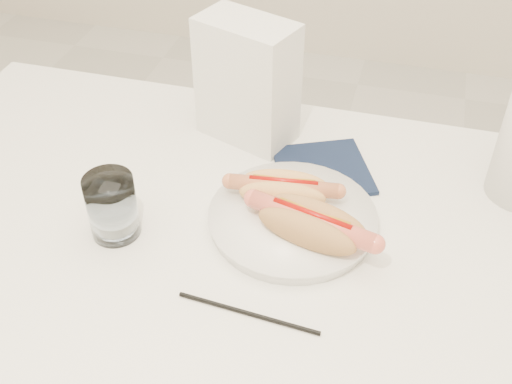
% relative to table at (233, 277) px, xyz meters
% --- Properties ---
extents(table, '(1.20, 0.80, 0.75)m').
position_rel_table_xyz_m(table, '(0.00, 0.00, 0.00)').
color(table, white).
rests_on(table, ground).
extents(plate, '(0.28, 0.28, 0.02)m').
position_rel_table_xyz_m(plate, '(0.07, 0.07, 0.07)').
color(plate, white).
rests_on(plate, table).
extents(hotdog_left, '(0.16, 0.08, 0.04)m').
position_rel_table_xyz_m(hotdog_left, '(0.05, 0.10, 0.10)').
color(hotdog_left, '#F0AE60').
rests_on(hotdog_left, plate).
extents(hotdog_right, '(0.19, 0.11, 0.05)m').
position_rel_table_xyz_m(hotdog_right, '(0.11, 0.03, 0.10)').
color(hotdog_right, '#BA8248').
rests_on(hotdog_right, plate).
extents(water_glass, '(0.07, 0.07, 0.10)m').
position_rel_table_xyz_m(water_glass, '(-0.17, -0.01, 0.11)').
color(water_glass, silver).
rests_on(water_glass, table).
extents(chopstick_near, '(0.19, 0.02, 0.01)m').
position_rel_table_xyz_m(chopstick_near, '(0.05, -0.11, 0.06)').
color(chopstick_near, black).
rests_on(chopstick_near, table).
extents(napkin_box, '(0.18, 0.14, 0.21)m').
position_rel_table_xyz_m(napkin_box, '(-0.06, 0.28, 0.17)').
color(napkin_box, silver).
rests_on(napkin_box, table).
extents(navy_napkin, '(0.19, 0.19, 0.01)m').
position_rel_table_xyz_m(navy_napkin, '(0.09, 0.21, 0.06)').
color(navy_napkin, '#101A34').
rests_on(navy_napkin, table).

